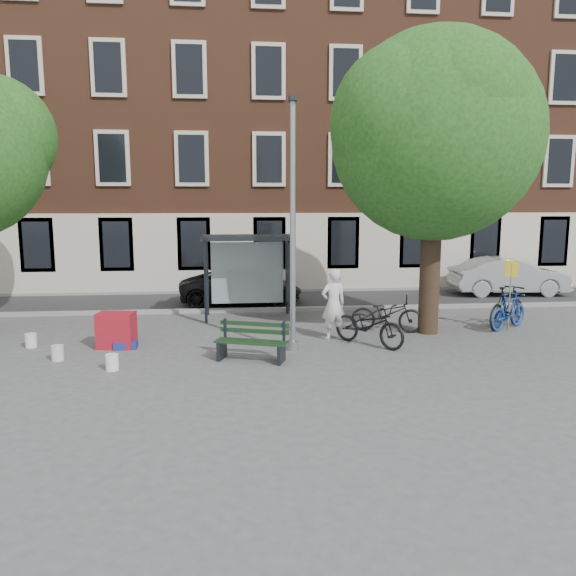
{
  "coord_description": "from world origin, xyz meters",
  "views": [
    {
      "loc": [
        -1.43,
        -13.54,
        3.7
      ],
      "look_at": [
        -0.01,
        1.11,
        1.4
      ],
      "focal_mm": 35.0,
      "sensor_mm": 36.0,
      "label": 1
    }
  ],
  "objects_px": {
    "car_silver": "(509,276)",
    "car_dark": "(241,287)",
    "bus_shelter": "(260,258)",
    "notice_sign": "(511,279)",
    "painter": "(333,304)",
    "red_stand": "(116,330)",
    "bench": "(252,344)",
    "bike_a": "(387,314)",
    "bike_b": "(509,311)",
    "lamppost": "(293,239)",
    "bike_c": "(369,324)",
    "bike_d": "(507,307)"
  },
  "relations": [
    {
      "from": "bus_shelter",
      "to": "bike_a",
      "type": "height_order",
      "value": "bus_shelter"
    },
    {
      "from": "lamppost",
      "to": "bike_b",
      "type": "height_order",
      "value": "lamppost"
    },
    {
      "from": "bus_shelter",
      "to": "car_dark",
      "type": "bearing_deg",
      "value": 103.43
    },
    {
      "from": "bus_shelter",
      "to": "notice_sign",
      "type": "bearing_deg",
      "value": -20.06
    },
    {
      "from": "lamppost",
      "to": "car_silver",
      "type": "distance_m",
      "value": 12.17
    },
    {
      "from": "bike_c",
      "to": "red_stand",
      "type": "xyz_separation_m",
      "value": [
        -6.43,
        0.43,
        -0.1
      ]
    },
    {
      "from": "bike_a",
      "to": "car_silver",
      "type": "relative_size",
      "value": 0.45
    },
    {
      "from": "bike_b",
      "to": "bus_shelter",
      "type": "bearing_deg",
      "value": 37.63
    },
    {
      "from": "bike_c",
      "to": "bike_b",
      "type": "bearing_deg",
      "value": -23.38
    },
    {
      "from": "painter",
      "to": "notice_sign",
      "type": "height_order",
      "value": "notice_sign"
    },
    {
      "from": "painter",
      "to": "bike_b",
      "type": "bearing_deg",
      "value": 172.83
    },
    {
      "from": "painter",
      "to": "bike_a",
      "type": "distance_m",
      "value": 1.87
    },
    {
      "from": "bench",
      "to": "bike_d",
      "type": "height_order",
      "value": "bike_d"
    },
    {
      "from": "bench",
      "to": "bike_b",
      "type": "bearing_deg",
      "value": 37.46
    },
    {
      "from": "bench",
      "to": "bike_c",
      "type": "bearing_deg",
      "value": 38.04
    },
    {
      "from": "bench",
      "to": "red_stand",
      "type": "relative_size",
      "value": 1.97
    },
    {
      "from": "bus_shelter",
      "to": "car_silver",
      "type": "relative_size",
      "value": 0.63
    },
    {
      "from": "bench",
      "to": "red_stand",
      "type": "height_order",
      "value": "red_stand"
    },
    {
      "from": "car_silver",
      "to": "car_dark",
      "type": "bearing_deg",
      "value": 97.77
    },
    {
      "from": "lamppost",
      "to": "bike_c",
      "type": "xyz_separation_m",
      "value": [
        2.0,
        0.26,
        -2.23
      ]
    },
    {
      "from": "painter",
      "to": "bike_d",
      "type": "xyz_separation_m",
      "value": [
        5.3,
        0.88,
        -0.33
      ]
    },
    {
      "from": "lamppost",
      "to": "bus_shelter",
      "type": "bearing_deg",
      "value": 98.43
    },
    {
      "from": "car_silver",
      "to": "notice_sign",
      "type": "relative_size",
      "value": 2.22
    },
    {
      "from": "painter",
      "to": "notice_sign",
      "type": "relative_size",
      "value": 0.95
    },
    {
      "from": "car_silver",
      "to": "notice_sign",
      "type": "height_order",
      "value": "notice_sign"
    },
    {
      "from": "bike_a",
      "to": "car_dark",
      "type": "height_order",
      "value": "car_dark"
    },
    {
      "from": "painter",
      "to": "red_stand",
      "type": "height_order",
      "value": "painter"
    },
    {
      "from": "bike_d",
      "to": "red_stand",
      "type": "distance_m",
      "value": 10.99
    },
    {
      "from": "bike_b",
      "to": "notice_sign",
      "type": "bearing_deg",
      "value": 118.33
    },
    {
      "from": "lamppost",
      "to": "bike_c",
      "type": "distance_m",
      "value": 3.01
    },
    {
      "from": "lamppost",
      "to": "notice_sign",
      "type": "relative_size",
      "value": 3.02
    },
    {
      "from": "bike_a",
      "to": "bike_d",
      "type": "xyz_separation_m",
      "value": [
        3.63,
        0.17,
        0.1
      ]
    },
    {
      "from": "bike_c",
      "to": "car_silver",
      "type": "relative_size",
      "value": 0.47
    },
    {
      "from": "painter",
      "to": "bike_c",
      "type": "relative_size",
      "value": 0.91
    },
    {
      "from": "bike_a",
      "to": "bike_b",
      "type": "relative_size",
      "value": 1.13
    },
    {
      "from": "bus_shelter",
      "to": "painter",
      "type": "xyz_separation_m",
      "value": [
        1.81,
        -3.11,
        -0.96
      ]
    },
    {
      "from": "bus_shelter",
      "to": "notice_sign",
      "type": "height_order",
      "value": "bus_shelter"
    },
    {
      "from": "red_stand",
      "to": "notice_sign",
      "type": "relative_size",
      "value": 0.45
    },
    {
      "from": "bus_shelter",
      "to": "car_dark",
      "type": "distance_m",
      "value": 2.83
    },
    {
      "from": "bike_b",
      "to": "lamppost",
      "type": "bearing_deg",
      "value": 71.02
    },
    {
      "from": "bike_c",
      "to": "notice_sign",
      "type": "bearing_deg",
      "value": -25.26
    },
    {
      "from": "bus_shelter",
      "to": "car_silver",
      "type": "distance_m",
      "value": 10.61
    },
    {
      "from": "car_silver",
      "to": "notice_sign",
      "type": "distance_m",
      "value": 6.68
    },
    {
      "from": "bike_c",
      "to": "bike_d",
      "type": "bearing_deg",
      "value": -21.75
    },
    {
      "from": "bus_shelter",
      "to": "bike_a",
      "type": "distance_m",
      "value": 4.44
    },
    {
      "from": "bench",
      "to": "bike_b",
      "type": "xyz_separation_m",
      "value": [
        7.54,
        2.53,
        0.14
      ]
    },
    {
      "from": "lamppost",
      "to": "red_stand",
      "type": "height_order",
      "value": "lamppost"
    },
    {
      "from": "bike_b",
      "to": "bench",
      "type": "bearing_deg",
      "value": 74.61
    },
    {
      "from": "bike_a",
      "to": "bench",
      "type": "bearing_deg",
      "value": 138.72
    },
    {
      "from": "painter",
      "to": "bike_b",
      "type": "relative_size",
      "value": 1.08
    }
  ]
}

